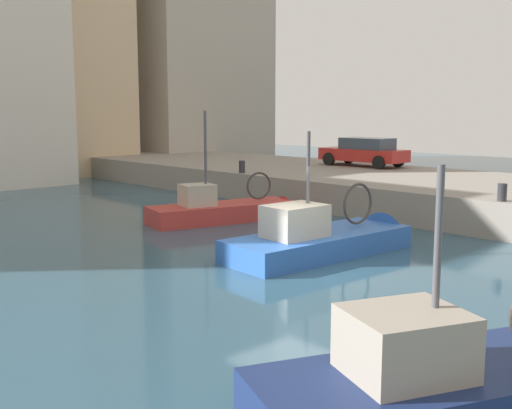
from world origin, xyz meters
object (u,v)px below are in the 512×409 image
at_px(fishing_boat_navy, 471,398).
at_px(mooring_bollard_mid, 242,167).
at_px(parked_car_red, 364,152).
at_px(fishing_boat_blue, 329,248).
at_px(fishing_boat_red, 231,218).
at_px(mooring_bollard_south, 502,192).

height_order(fishing_boat_navy, mooring_bollard_mid, fishing_boat_navy).
bearing_deg(parked_car_red, fishing_boat_blue, -146.87).
bearing_deg(parked_car_red, fishing_boat_navy, -139.43).
height_order(fishing_boat_red, fishing_boat_navy, fishing_boat_red).
bearing_deg(mooring_bollard_mid, parked_car_red, -14.57).
distance_m(fishing_boat_red, mooring_bollard_south, 9.29).
distance_m(mooring_bollard_south, mooring_bollard_mid, 12.00).
bearing_deg(mooring_bollard_south, fishing_boat_blue, 155.27).
bearing_deg(mooring_bollard_mid, fishing_boat_red, -136.50).
height_order(fishing_boat_blue, parked_car_red, fishing_boat_blue).
bearing_deg(fishing_boat_blue, mooring_bollard_mid, 60.79).
relative_size(parked_car_red, mooring_bollard_mid, 8.08).
relative_size(fishing_boat_red, fishing_boat_blue, 0.97).
distance_m(fishing_boat_blue, mooring_bollard_mid, 11.02).
xyz_separation_m(parked_car_red, mooring_bollard_south, (-6.64, -10.27, -0.45)).
bearing_deg(fishing_boat_navy, fishing_boat_red, 61.34).
bearing_deg(fishing_boat_red, mooring_bollard_south, -65.07).
distance_m(fishing_boat_red, mooring_bollard_mid, 5.51).
height_order(fishing_boat_red, mooring_bollard_mid, fishing_boat_red).
relative_size(fishing_boat_red, mooring_bollard_south, 11.61).
height_order(fishing_boat_red, mooring_bollard_south, fishing_boat_red).
bearing_deg(parked_car_red, mooring_bollard_south, -122.88).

